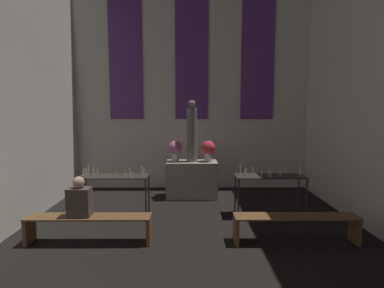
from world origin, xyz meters
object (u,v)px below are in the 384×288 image
(statue, at_px, (192,133))
(flower_vase_left, at_px, (175,149))
(altar, at_px, (192,179))
(candle_rack_left, at_px, (114,180))
(candle_rack_right, at_px, (270,180))
(pew_back_left, at_px, (89,223))
(pew_back_right, at_px, (296,223))
(person_seated, at_px, (79,199))
(flower_vase_right, at_px, (208,149))

(statue, distance_m, flower_vase_left, 0.57)
(altar, xyz_separation_m, statue, (0.00, 0.00, 1.15))
(candle_rack_left, height_order, candle_rack_right, candle_rack_right)
(altar, distance_m, candle_rack_right, 2.08)
(flower_vase_left, xyz_separation_m, candle_rack_left, (-1.19, -1.30, -0.47))
(statue, relative_size, pew_back_left, 0.74)
(flower_vase_left, distance_m, pew_back_left, 3.01)
(candle_rack_left, bearing_deg, pew_back_left, -94.12)
(pew_back_right, bearing_deg, altar, 123.09)
(statue, bearing_deg, candle_rack_left, -140.68)
(candle_rack_right, relative_size, person_seated, 2.15)
(flower_vase_left, bearing_deg, statue, 0.00)
(flower_vase_right, bearing_deg, statue, 180.00)
(altar, bearing_deg, flower_vase_left, 180.00)
(candle_rack_right, height_order, person_seated, person_seated)
(person_seated, bearing_deg, candle_rack_right, 20.57)
(flower_vase_left, relative_size, candle_rack_left, 0.36)
(statue, bearing_deg, person_seated, -125.20)
(statue, bearing_deg, altar, 0.00)
(statue, xyz_separation_m, candle_rack_left, (-1.59, -1.30, -0.87))
(pew_back_right, bearing_deg, pew_back_left, 180.00)
(pew_back_right, bearing_deg, candle_rack_right, 94.04)
(flower_vase_right, bearing_deg, candle_rack_right, -47.61)
(candle_rack_right, bearing_deg, flower_vase_left, 146.92)
(altar, xyz_separation_m, flower_vase_right, (0.40, 0.00, 0.75))
(statue, height_order, candle_rack_right, statue)
(flower_vase_left, relative_size, pew_back_left, 0.25)
(pew_back_right, distance_m, person_seated, 3.53)
(candle_rack_left, distance_m, pew_back_left, 1.34)
(statue, bearing_deg, flower_vase_left, 180.00)
(altar, bearing_deg, pew_back_left, -123.09)
(person_seated, bearing_deg, statue, 54.80)
(candle_rack_left, xyz_separation_m, pew_back_right, (3.27, -1.28, -0.40))
(altar, relative_size, flower_vase_left, 2.44)
(flower_vase_left, relative_size, flower_vase_right, 1.00)
(statue, xyz_separation_m, flower_vase_left, (-0.40, 0.00, -0.40))
(altar, xyz_separation_m, person_seated, (-1.82, -2.58, 0.28))
(flower_vase_right, xyz_separation_m, pew_back_right, (1.28, -2.58, -0.87))
(flower_vase_left, relative_size, candle_rack_right, 0.36)
(altar, height_order, flower_vase_left, flower_vase_left)
(altar, bearing_deg, statue, 0.00)
(altar, xyz_separation_m, candle_rack_left, (-1.59, -1.30, 0.28))
(person_seated, bearing_deg, pew_back_left, 0.00)
(flower_vase_right, height_order, pew_back_left, flower_vase_right)
(flower_vase_right, height_order, pew_back_right, flower_vase_right)
(statue, bearing_deg, pew_back_right, -56.91)
(pew_back_right, bearing_deg, statue, 123.09)
(statue, relative_size, pew_back_right, 0.74)
(flower_vase_left, distance_m, pew_back_right, 3.43)
(candle_rack_left, bearing_deg, pew_back_right, -21.35)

